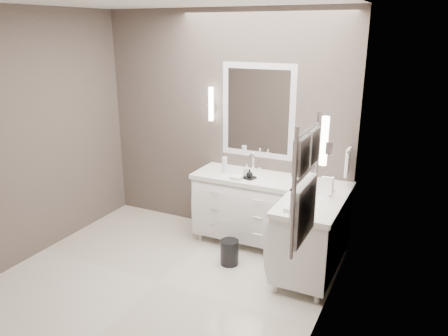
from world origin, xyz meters
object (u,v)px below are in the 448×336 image
at_px(vanity_right, 313,229).
at_px(vanity_back, 248,204).
at_px(waste_bin, 229,252).
at_px(towel_ladder, 304,190).

bearing_deg(vanity_right, vanity_back, 159.62).
relative_size(vanity_back, waste_bin, 4.44).
bearing_deg(vanity_right, waste_bin, -163.41).
distance_m(vanity_back, waste_bin, 0.67).
relative_size(vanity_right, towel_ladder, 1.38).
bearing_deg(waste_bin, towel_ladder, -44.60).
bearing_deg(vanity_back, waste_bin, -86.44).
relative_size(towel_ladder, waste_bin, 3.22).
height_order(vanity_back, vanity_right, same).
xyz_separation_m(vanity_back, towel_ladder, (1.10, -1.63, 0.91)).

